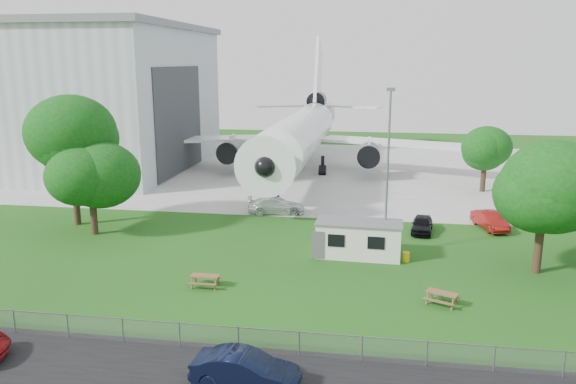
# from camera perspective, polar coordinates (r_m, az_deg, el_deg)

# --- Properties ---
(ground) EXTENTS (160.00, 160.00, 0.00)m
(ground) POSITION_cam_1_polar(r_m,az_deg,el_deg) (37.33, -3.00, -8.73)
(ground) COLOR #215E14
(concrete_apron) EXTENTS (120.00, 46.00, 0.03)m
(concrete_apron) POSITION_cam_1_polar(r_m,az_deg,el_deg) (73.56, 3.14, 2.25)
(concrete_apron) COLOR #B7B7B2
(concrete_apron) RESTS_ON ground
(hangar) EXTENTS (43.00, 31.00, 18.55)m
(hangar) POSITION_cam_1_polar(r_m,az_deg,el_deg) (83.38, -24.22, 8.92)
(hangar) COLOR #B2B7BC
(hangar) RESTS_ON ground
(airliner) EXTENTS (46.36, 47.73, 17.69)m
(airliner) POSITION_cam_1_polar(r_m,az_deg,el_deg) (70.86, 1.39, 6.15)
(airliner) COLOR white
(airliner) RESTS_ON ground
(site_cabin) EXTENTS (6.80, 2.92, 2.62)m
(site_cabin) POSITION_cam_1_polar(r_m,az_deg,el_deg) (41.18, 7.21, -4.76)
(site_cabin) COLOR silver
(site_cabin) RESTS_ON ground
(picnic_west) EXTENTS (1.81, 1.51, 0.76)m
(picnic_west) POSITION_cam_1_polar(r_m,az_deg,el_deg) (36.36, -8.40, -9.48)
(picnic_west) COLOR brown
(picnic_west) RESTS_ON ground
(picnic_east) EXTENTS (2.27, 2.12, 0.76)m
(picnic_east) POSITION_cam_1_polar(r_m,az_deg,el_deg) (34.71, 15.31, -10.95)
(picnic_east) COLOR brown
(picnic_east) RESTS_ON ground
(fence) EXTENTS (58.00, 0.04, 1.30)m
(fence) POSITION_cam_1_polar(r_m,az_deg,el_deg) (28.99, -7.04, -15.61)
(fence) COLOR gray
(fence) RESTS_ON ground
(lamp_mast) EXTENTS (0.16, 0.16, 12.00)m
(lamp_mast) POSITION_cam_1_polar(r_m,az_deg,el_deg) (40.84, 10.07, 1.79)
(lamp_mast) COLOR slate
(lamp_mast) RESTS_ON ground
(tree_west_big) EXTENTS (8.33, 8.33, 11.82)m
(tree_west_big) POSITION_cam_1_polar(r_m,az_deg,el_deg) (50.92, -21.22, 5.20)
(tree_west_big) COLOR #382619
(tree_west_big) RESTS_ON ground
(tree_west_small) EXTENTS (6.48, 6.48, 8.02)m
(tree_west_small) POSITION_cam_1_polar(r_m,az_deg,el_deg) (47.94, -19.42, 1.41)
(tree_west_small) COLOR #382619
(tree_west_small) RESTS_ON ground
(tree_east_front) EXTENTS (7.02, 7.02, 9.20)m
(tree_east_front) POSITION_cam_1_polar(r_m,az_deg,el_deg) (40.25, 24.61, 0.14)
(tree_east_front) COLOR #382619
(tree_east_front) RESTS_ON ground
(tree_far_apron) EXTENTS (5.64, 5.64, 7.14)m
(tree_far_apron) POSITION_cam_1_polar(r_m,az_deg,el_deg) (64.12, 19.40, 3.80)
(tree_far_apron) COLOR #382619
(tree_far_apron) RESTS_ON ground
(car_centre_sedan) EXTENTS (4.89, 2.14, 1.56)m
(car_centre_sedan) POSITION_cam_1_polar(r_m,az_deg,el_deg) (25.68, -4.35, -17.62)
(car_centre_sedan) COLOR black
(car_centre_sedan) RESTS_ON ground
(car_ne_hatch) EXTENTS (2.14, 4.23, 1.38)m
(car_ne_hatch) POSITION_cam_1_polar(r_m,az_deg,el_deg) (47.94, 13.46, -3.22)
(car_ne_hatch) COLOR black
(car_ne_hatch) RESTS_ON ground
(car_ne_sedan) EXTENTS (2.74, 4.72, 1.47)m
(car_ne_sedan) POSITION_cam_1_polar(r_m,az_deg,el_deg) (50.56, 19.82, -2.75)
(car_ne_sedan) COLOR maroon
(car_ne_sedan) RESTS_ON ground
(car_apron_van) EXTENTS (5.58, 3.01, 1.54)m
(car_apron_van) POSITION_cam_1_polar(r_m,az_deg,el_deg) (52.36, -1.20, -1.38)
(car_apron_van) COLOR white
(car_apron_van) RESTS_ON ground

